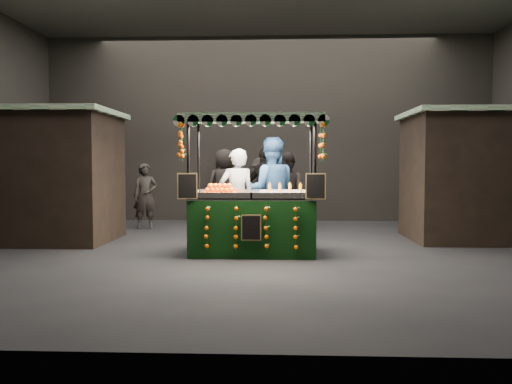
{
  "coord_description": "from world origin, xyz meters",
  "views": [
    {
      "loc": [
        0.32,
        -9.04,
        1.52
      ],
      "look_at": [
        -0.07,
        0.0,
        1.04
      ],
      "focal_mm": 36.15,
      "sensor_mm": 36.0,
      "label": 1
    }
  ],
  "objects": [
    {
      "name": "neighbour_stall_right",
      "position": [
        4.4,
        1.5,
        1.31
      ],
      "size": [
        3.0,
        2.2,
        2.6
      ],
      "color": "black",
      "rests_on": "ground"
    },
    {
      "name": "vendor_grey",
      "position": [
        -0.45,
        0.55,
        0.91
      ],
      "size": [
        0.76,
        0.61,
        1.82
      ],
      "rotation": [
        0.0,
        0.0,
        3.44
      ],
      "color": "gray",
      "rests_on": "ground"
    },
    {
      "name": "shopper_5",
      "position": [
        3.42,
        2.18,
        0.88
      ],
      "size": [
        0.77,
        1.7,
        1.77
      ],
      "rotation": [
        0.0,
        0.0,
        1.72
      ],
      "color": "black",
      "rests_on": "ground"
    },
    {
      "name": "shopper_3",
      "position": [
        -0.07,
        3.46,
        0.85
      ],
      "size": [
        1.21,
        1.24,
        1.7
      ],
      "rotation": [
        0.0,
        0.0,
        0.83
      ],
      "color": "black",
      "rests_on": "ground"
    },
    {
      "name": "shopper_4",
      "position": [
        -1.07,
        4.19,
        0.97
      ],
      "size": [
        1.12,
        0.96,
        1.94
      ],
      "rotation": [
        0.0,
        0.0,
        3.58
      ],
      "color": "#2A2622",
      "rests_on": "ground"
    },
    {
      "name": "shopper_1",
      "position": [
        0.52,
        2.62,
        0.9
      ],
      "size": [
        1.1,
        1.11,
        1.81
      ],
      "rotation": [
        0.0,
        0.0,
        -0.84
      ],
      "color": "black",
      "rests_on": "ground"
    },
    {
      "name": "shopper_0",
      "position": [
        -2.85,
        3.07,
        0.78
      ],
      "size": [
        0.66,
        0.54,
        1.56
      ],
      "rotation": [
        0.0,
        0.0,
        0.33
      ],
      "color": "#2A2722",
      "rests_on": "ground"
    },
    {
      "name": "market_hall",
      "position": [
        0.0,
        0.0,
        3.38
      ],
      "size": [
        12.1,
        10.1,
        5.05
      ],
      "color": "black",
      "rests_on": "ground"
    },
    {
      "name": "shopper_6",
      "position": [
        0.19,
        3.72,
        0.93
      ],
      "size": [
        0.51,
        0.72,
        1.85
      ],
      "rotation": [
        0.0,
        0.0,
        -1.68
      ],
      "color": "#2A2522",
      "rests_on": "ground"
    },
    {
      "name": "neighbour_stall_left",
      "position": [
        -4.4,
        1.0,
        1.31
      ],
      "size": [
        3.0,
        2.2,
        2.6
      ],
      "color": "black",
      "rests_on": "ground"
    },
    {
      "name": "vendor_blue",
      "position": [
        0.18,
        0.81,
        1.02
      ],
      "size": [
        1.04,
        0.84,
        2.05
      ],
      "rotation": [
        0.0,
        0.0,
        3.2
      ],
      "color": "navy",
      "rests_on": "ground"
    },
    {
      "name": "ground",
      "position": [
        0.0,
        0.0,
        0.0
      ],
      "size": [
        12.0,
        12.0,
        0.0
      ],
      "primitive_type": "plane",
      "color": "black",
      "rests_on": "ground"
    },
    {
      "name": "shopper_2",
      "position": [
        0.03,
        2.96,
        0.97
      ],
      "size": [
        1.2,
        1.06,
        1.94
      ],
      "rotation": [
        0.0,
        0.0,
        2.5
      ],
      "color": "black",
      "rests_on": "ground"
    },
    {
      "name": "juice_stall",
      "position": [
        -0.1,
        -0.33,
        0.73
      ],
      "size": [
        2.42,
        1.42,
        2.34
      ],
      "color": "black",
      "rests_on": "ground"
    }
  ]
}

